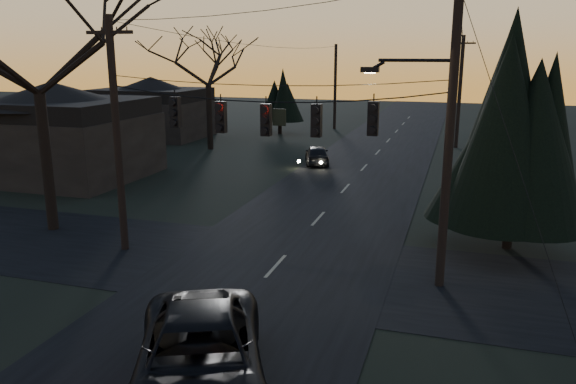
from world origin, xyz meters
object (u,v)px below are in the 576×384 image
(utility_pole_right, at_px, (439,285))
(utility_pole_left, at_px, (125,249))
(bare_tree_left, at_px, (33,35))
(suv_near, at_px, (200,358))
(evergreen_right, at_px, (518,133))
(sedan_oncoming_a, at_px, (317,155))
(utility_pole_far_r, at_px, (456,148))
(utility_pole_far_l, at_px, (334,129))

(utility_pole_right, xyz_separation_m, utility_pole_left, (-11.50, 0.00, 0.00))
(utility_pole_left, relative_size, bare_tree_left, 0.75)
(utility_pole_left, height_order, suv_near, utility_pole_left)
(evergreen_right, distance_m, sedan_oncoming_a, 18.06)
(suv_near, relative_size, sedan_oncoming_a, 1.62)
(evergreen_right, xyz_separation_m, sedan_oncoming_a, (-10.99, 13.83, -3.78))
(suv_near, bearing_deg, utility_pole_left, 108.05)
(evergreen_right, relative_size, suv_near, 1.27)
(utility_pole_right, xyz_separation_m, utility_pole_far_r, (0.00, 28.00, 0.00))
(utility_pole_left, bearing_deg, sedan_oncoming_a, 81.27)
(utility_pole_far_l, bearing_deg, suv_near, -81.13)
(bare_tree_left, height_order, evergreen_right, bare_tree_left)
(utility_pole_right, xyz_separation_m, suv_near, (-4.70, -7.55, 0.83))
(utility_pole_right, bearing_deg, suv_near, -121.91)
(utility_pole_far_l, relative_size, evergreen_right, 1.05)
(bare_tree_left, bearing_deg, utility_pole_far_l, 82.94)
(utility_pole_left, xyz_separation_m, sedan_oncoming_a, (2.80, 18.24, 0.63))
(utility_pole_right, relative_size, utility_pole_far_r, 1.18)
(utility_pole_left, xyz_separation_m, suv_near, (6.80, -7.55, 0.83))
(utility_pole_far_l, relative_size, suv_near, 1.33)
(sedan_oncoming_a, bearing_deg, utility_pole_far_r, -149.00)
(utility_pole_far_l, bearing_deg, utility_pole_far_r, -34.82)
(utility_pole_far_l, height_order, sedan_oncoming_a, utility_pole_far_l)
(evergreen_right, height_order, sedan_oncoming_a, evergreen_right)
(bare_tree_left, xyz_separation_m, suv_near, (11.10, -8.82, -7.05))
(bare_tree_left, xyz_separation_m, sedan_oncoming_a, (7.10, 16.96, -7.26))
(utility_pole_left, xyz_separation_m, utility_pole_far_r, (11.50, 28.00, 0.00))
(utility_pole_right, height_order, utility_pole_far_r, utility_pole_right)
(utility_pole_left, relative_size, evergreen_right, 1.11)
(utility_pole_left, relative_size, utility_pole_far_l, 1.06)
(utility_pole_far_l, distance_m, suv_near, 44.08)
(evergreen_right, bearing_deg, utility_pole_far_l, 113.58)
(utility_pole_far_l, height_order, evergreen_right, evergreen_right)
(utility_pole_left, bearing_deg, utility_pole_far_r, 67.67)
(suv_near, distance_m, sedan_oncoming_a, 26.10)
(utility_pole_far_r, distance_m, evergreen_right, 24.11)
(evergreen_right, bearing_deg, utility_pole_far_r, 95.54)
(utility_pole_far_r, bearing_deg, utility_pole_far_l, 145.18)
(utility_pole_left, relative_size, sedan_oncoming_a, 2.30)
(utility_pole_right, bearing_deg, evergreen_right, 62.59)
(bare_tree_left, bearing_deg, utility_pole_left, -16.54)
(utility_pole_far_l, xyz_separation_m, sedan_oncoming_a, (2.80, -17.76, 0.63))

